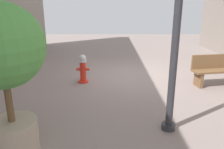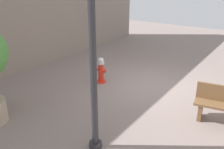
# 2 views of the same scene
# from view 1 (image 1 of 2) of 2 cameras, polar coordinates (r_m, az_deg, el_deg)

# --- Properties ---
(ground_plane) EXTENTS (23.40, 23.40, 0.00)m
(ground_plane) POSITION_cam_1_polar(r_m,az_deg,el_deg) (8.14, 5.01, -0.11)
(ground_plane) COLOR gray
(fire_hydrant) EXTENTS (0.41, 0.39, 0.91)m
(fire_hydrant) POSITION_cam_1_polar(r_m,az_deg,el_deg) (7.30, -7.37, 1.49)
(fire_hydrant) COLOR red
(fire_hydrant) RESTS_ON ground_plane
(bench_near) EXTENTS (1.83, 0.73, 0.95)m
(bench_near) POSITION_cam_1_polar(r_m,az_deg,el_deg) (7.77, 25.52, 1.22)
(bench_near) COLOR brown
(bench_near) RESTS_ON ground_plane
(planter_tree) EXTENTS (1.31, 1.31, 2.49)m
(planter_tree) POSITION_cam_1_polar(r_m,az_deg,el_deg) (3.78, -25.83, 3.21)
(planter_tree) COLOR tan
(planter_tree) RESTS_ON ground_plane
(street_lamp) EXTENTS (0.36, 0.36, 3.86)m
(street_lamp) POSITION_cam_1_polar(r_m,az_deg,el_deg) (4.22, 16.42, 16.32)
(street_lamp) COLOR #2D2D33
(street_lamp) RESTS_ON ground_plane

